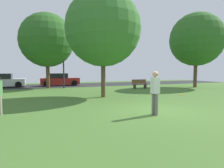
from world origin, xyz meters
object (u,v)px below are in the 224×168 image
at_px(frisbee_disc, 181,95).
at_px(birch_tree_lone, 47,40).
at_px(parked_car_red, 60,80).
at_px(park_bench, 140,84).
at_px(parked_car_white, 3,81).
at_px(oak_tree_left, 196,40).
at_px(person_catcher, 155,91).
at_px(oak_tree_center, 103,29).
at_px(street_lamp_post, 64,66).

bearing_deg(frisbee_disc, birch_tree_lone, 132.50).
height_order(parked_car_red, park_bench, parked_car_red).
height_order(birch_tree_lone, parked_car_white, birch_tree_lone).
bearing_deg(oak_tree_left, person_catcher, -142.32).
bearing_deg(parked_car_white, oak_tree_center, -55.49).
bearing_deg(frisbee_disc, oak_tree_left, 36.65).
relative_size(oak_tree_left, parked_car_red, 1.78).
bearing_deg(parked_car_white, street_lamp_post, -30.64).
distance_m(frisbee_disc, street_lamp_post, 11.39).
height_order(oak_tree_left, person_catcher, oak_tree_left).
distance_m(oak_tree_center, park_bench, 7.92).
bearing_deg(birch_tree_lone, street_lamp_post, -24.97).
height_order(person_catcher, parked_car_white, person_catcher).
distance_m(oak_tree_left, birch_tree_lone, 15.43).
height_order(frisbee_disc, parked_car_white, parked_car_white).
bearing_deg(birch_tree_lone, parked_car_red, 63.42).
relative_size(frisbee_disc, park_bench, 0.17).
distance_m(oak_tree_center, parked_car_red, 11.68).
relative_size(oak_tree_center, person_catcher, 4.00).
bearing_deg(oak_tree_center, street_lamp_post, 102.27).
height_order(oak_tree_center, person_catcher, oak_tree_center).
xyz_separation_m(birch_tree_lone, frisbee_disc, (8.54, -9.32, -4.77)).
xyz_separation_m(park_bench, street_lamp_post, (-6.93, 3.10, 1.79)).
height_order(birch_tree_lone, park_bench, birch_tree_lone).
relative_size(oak_tree_center, street_lamp_post, 1.56).
relative_size(parked_car_red, park_bench, 2.75).
bearing_deg(frisbee_disc, parked_car_white, 136.84).
height_order(oak_tree_center, parked_car_red, oak_tree_center).
bearing_deg(park_bench, birch_tree_lone, -24.26).
xyz_separation_m(birch_tree_lone, person_catcher, (3.27, -13.57, -3.81)).
bearing_deg(parked_car_red, oak_tree_left, -30.07).
bearing_deg(parked_car_white, person_catcher, -64.99).
bearing_deg(person_catcher, street_lamp_post, -90.55).
relative_size(oak_tree_left, oak_tree_center, 1.12).
bearing_deg(park_bench, parked_car_red, -43.87).
bearing_deg(oak_tree_center, parked_car_white, 124.51).
relative_size(park_bench, street_lamp_post, 0.36).
relative_size(birch_tree_lone, frisbee_disc, 27.59).
distance_m(oak_tree_left, parked_car_white, 20.91).
height_order(park_bench, street_lamp_post, street_lamp_post).
bearing_deg(oak_tree_center, frisbee_disc, -13.41).
relative_size(person_catcher, park_bench, 1.09).
bearing_deg(parked_car_red, park_bench, -43.87).
relative_size(parked_car_white, street_lamp_post, 0.92).
xyz_separation_m(parked_car_red, park_bench, (6.95, -6.68, -0.20)).
bearing_deg(frisbee_disc, person_catcher, -141.17).
distance_m(person_catcher, street_lamp_post, 13.07).
height_order(birch_tree_lone, person_catcher, birch_tree_lone).
bearing_deg(person_catcher, oak_tree_center, -96.38).
bearing_deg(oak_tree_left, parked_car_red, 149.93).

